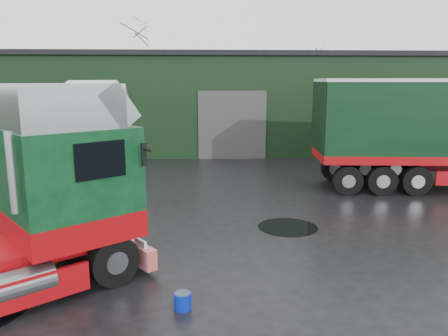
# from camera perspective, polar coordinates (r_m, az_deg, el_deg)

# --- Properties ---
(ground) EXTENTS (100.00, 100.00, 0.00)m
(ground) POSITION_cam_1_polar(r_m,az_deg,el_deg) (12.51, -3.85, -9.98)
(ground) COLOR black
(warehouse) EXTENTS (32.40, 12.40, 6.30)m
(warehouse) POSITION_cam_1_polar(r_m,az_deg,el_deg) (31.74, 0.34, 8.76)
(warehouse) COLOR black
(warehouse) RESTS_ON ground
(wash_bucket) EXTENTS (0.47, 0.47, 0.33)m
(wash_bucket) POSITION_cam_1_polar(r_m,az_deg,el_deg) (9.25, -5.43, -16.91)
(wash_bucket) COLOR #071F9E
(wash_bucket) RESTS_ON ground
(tree_back_a) EXTENTS (4.40, 4.40, 9.50)m
(tree_back_a) POSITION_cam_1_polar(r_m,az_deg,el_deg) (42.13, -11.59, 11.31)
(tree_back_a) COLOR black
(tree_back_a) RESTS_ON ground
(tree_back_b) EXTENTS (4.40, 4.40, 7.50)m
(tree_back_b) POSITION_cam_1_polar(r_m,az_deg,el_deg) (42.80, 10.50, 10.01)
(tree_back_b) COLOR black
(tree_back_b) RESTS_ON ground
(puddle_1) EXTENTS (1.88, 1.88, 0.01)m
(puddle_1) POSITION_cam_1_polar(r_m,az_deg,el_deg) (14.06, 8.31, -7.63)
(puddle_1) COLOR black
(puddle_1) RESTS_ON ground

